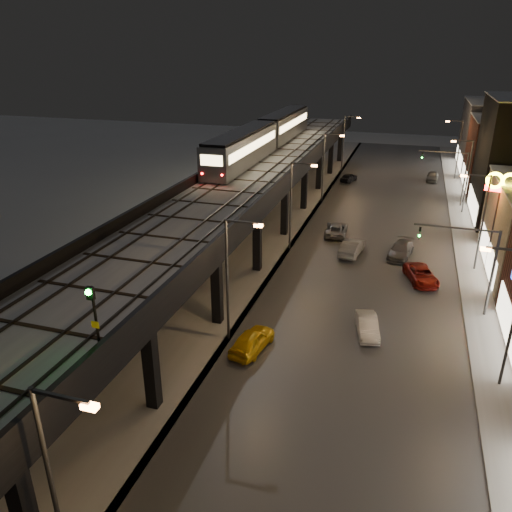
% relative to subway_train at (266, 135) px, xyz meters
% --- Properties ---
extents(ground, '(220.00, 220.00, 0.00)m').
position_rel_subway_train_xyz_m(ground, '(8.50, -48.73, -8.49)').
color(ground, silver).
extents(road_surface, '(17.00, 120.00, 0.06)m').
position_rel_subway_train_xyz_m(road_surface, '(16.00, -13.73, -8.46)').
color(road_surface, '#46474D').
rests_on(road_surface, ground).
extents(sidewalk_right, '(4.00, 120.00, 0.14)m').
position_rel_subway_train_xyz_m(sidewalk_right, '(26.00, -13.73, -8.42)').
color(sidewalk_right, '#9FA1A8').
rests_on(sidewalk_right, ground).
extents(under_viaduct_pavement, '(11.00, 120.00, 0.06)m').
position_rel_subway_train_xyz_m(under_viaduct_pavement, '(2.50, -13.73, -8.46)').
color(under_viaduct_pavement, '#9FA1A8').
rests_on(under_viaduct_pavement, ground).
extents(elevated_viaduct, '(9.00, 100.00, 6.30)m').
position_rel_subway_train_xyz_m(elevated_viaduct, '(2.50, -16.88, -2.87)').
color(elevated_viaduct, black).
rests_on(elevated_viaduct, ground).
extents(viaduct_trackbed, '(8.40, 100.00, 0.32)m').
position_rel_subway_train_xyz_m(viaduct_trackbed, '(2.49, -16.75, -2.10)').
color(viaduct_trackbed, '#B2B7C1').
rests_on(viaduct_trackbed, elevated_viaduct).
extents(viaduct_parapet_streetside, '(0.30, 100.00, 1.10)m').
position_rel_subway_train_xyz_m(viaduct_parapet_streetside, '(6.85, -16.73, -1.64)').
color(viaduct_parapet_streetside, black).
rests_on(viaduct_parapet_streetside, elevated_viaduct).
extents(viaduct_parapet_far, '(0.30, 100.00, 1.10)m').
position_rel_subway_train_xyz_m(viaduct_parapet_far, '(-1.85, -16.73, -1.64)').
color(viaduct_parapet_far, black).
rests_on(viaduct_parapet_far, elevated_viaduct).
extents(building_f, '(12.20, 16.20, 11.16)m').
position_rel_subway_train_xyz_m(building_f, '(32.49, 27.27, -2.91)').
color(building_f, '#36363B').
rests_on(building_f, ground).
extents(streetlight_left_0, '(2.57, 0.28, 9.00)m').
position_rel_subway_train_xyz_m(streetlight_left_0, '(8.07, -53.73, -3.25)').
color(streetlight_left_0, '#38383A').
rests_on(streetlight_left_0, ground).
extents(streetlight_left_1, '(2.57, 0.28, 9.00)m').
position_rel_subway_train_xyz_m(streetlight_left_1, '(8.07, -35.73, -3.25)').
color(streetlight_left_1, '#38383A').
rests_on(streetlight_left_1, ground).
extents(streetlight_right_1, '(2.56, 0.28, 9.00)m').
position_rel_subway_train_xyz_m(streetlight_right_1, '(25.23, -35.73, -3.25)').
color(streetlight_right_1, '#38383A').
rests_on(streetlight_right_1, ground).
extents(streetlight_left_2, '(2.57, 0.28, 9.00)m').
position_rel_subway_train_xyz_m(streetlight_left_2, '(8.07, -17.73, -3.25)').
color(streetlight_left_2, '#38383A').
rests_on(streetlight_left_2, ground).
extents(streetlight_right_2, '(2.56, 0.28, 9.00)m').
position_rel_subway_train_xyz_m(streetlight_right_2, '(25.23, -17.73, -3.25)').
color(streetlight_right_2, '#38383A').
rests_on(streetlight_right_2, ground).
extents(streetlight_left_3, '(2.57, 0.28, 9.00)m').
position_rel_subway_train_xyz_m(streetlight_left_3, '(8.07, 0.27, -3.25)').
color(streetlight_left_3, '#38383A').
rests_on(streetlight_left_3, ground).
extents(streetlight_right_3, '(2.56, 0.28, 9.00)m').
position_rel_subway_train_xyz_m(streetlight_right_3, '(25.23, 0.27, -3.25)').
color(streetlight_right_3, '#38383A').
rests_on(streetlight_right_3, ground).
extents(streetlight_left_4, '(2.57, 0.28, 9.00)m').
position_rel_subway_train_xyz_m(streetlight_left_4, '(8.07, 18.27, -3.25)').
color(streetlight_left_4, '#38383A').
rests_on(streetlight_left_4, ground).
extents(streetlight_right_4, '(2.56, 0.28, 9.00)m').
position_rel_subway_train_xyz_m(streetlight_right_4, '(25.23, 18.27, -3.25)').
color(streetlight_right_4, '#38383A').
rests_on(streetlight_right_4, ground).
extents(traffic_light_rig_a, '(6.10, 0.34, 7.00)m').
position_rel_subway_train_xyz_m(traffic_light_rig_a, '(24.34, -26.73, -3.99)').
color(traffic_light_rig_a, '#38383A').
rests_on(traffic_light_rig_a, ground).
extents(traffic_light_rig_b, '(6.10, 0.34, 7.00)m').
position_rel_subway_train_xyz_m(traffic_light_rig_b, '(24.34, 3.27, -3.99)').
color(traffic_light_rig_b, '#38383A').
rests_on(traffic_light_rig_b, ground).
extents(subway_train, '(3.15, 38.14, 3.77)m').
position_rel_subway_train_xyz_m(subway_train, '(0.00, 0.00, 0.00)').
color(subway_train, gray).
rests_on(subway_train, viaduct_trackbed).
extents(rail_signal, '(0.37, 0.44, 3.23)m').
position_rel_subway_train_xyz_m(rail_signal, '(6.40, -48.24, 0.43)').
color(rail_signal, black).
rests_on(rail_signal, viaduct_trackbed).
extents(car_taxi, '(2.45, 4.56, 1.47)m').
position_rel_subway_train_xyz_m(car_taxi, '(9.84, -36.59, -7.75)').
color(car_taxi, gold).
rests_on(car_taxi, ground).
extents(car_near_white, '(2.23, 4.83, 1.53)m').
position_rel_subway_train_xyz_m(car_near_white, '(14.12, -17.45, -7.72)').
color(car_near_white, gray).
rests_on(car_near_white, ground).
extents(car_mid_silver, '(2.56, 4.97, 1.34)m').
position_rel_subway_train_xyz_m(car_mid_silver, '(11.75, -12.37, -7.82)').
color(car_mid_silver, slate).
rests_on(car_mid_silver, ground).
extents(car_far_white, '(2.50, 4.09, 1.30)m').
position_rel_subway_train_xyz_m(car_far_white, '(9.86, 11.75, -7.84)').
color(car_far_white, black).
rests_on(car_far_white, ground).
extents(car_onc_silver, '(2.19, 4.13, 1.29)m').
position_rel_subway_train_xyz_m(car_onc_silver, '(17.12, -32.16, -7.84)').
color(car_onc_silver, silver).
rests_on(car_onc_silver, ground).
extents(car_onc_dark, '(3.50, 5.11, 1.30)m').
position_rel_subway_train_xyz_m(car_onc_dark, '(20.76, -21.95, -7.84)').
color(car_onc_dark, maroon).
rests_on(car_onc_dark, ground).
extents(car_onc_white, '(2.68, 4.99, 1.37)m').
position_rel_subway_train_xyz_m(car_onc_white, '(18.79, -16.61, -7.80)').
color(car_onc_white, '#5A5B5F').
rests_on(car_onc_white, ground).
extents(car_onc_red, '(1.98, 4.27, 1.42)m').
position_rel_subway_train_xyz_m(car_onc_red, '(22.13, 15.90, -7.78)').
color(car_onc_red, '#5A5A5B').
rests_on(car_onc_red, ground).
extents(sign_mcdonalds, '(2.75, 0.64, 9.24)m').
position_rel_subway_train_xyz_m(sign_mcdonalds, '(26.50, -17.49, -1.08)').
color(sign_mcdonalds, '#38383A').
rests_on(sign_mcdonalds, ground).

